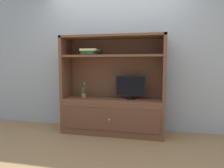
{
  "coord_description": "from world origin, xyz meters",
  "views": [
    {
      "loc": [
        0.73,
        -2.95,
        1.2
      ],
      "look_at": [
        0.0,
        0.35,
        0.85
      ],
      "focal_mm": 32.95,
      "sensor_mm": 36.0,
      "label": 1
    }
  ],
  "objects_px": {
    "tv_monitor": "(131,87)",
    "media_console": "(113,104)",
    "magazine_stack": "(90,52)",
    "potted_plant": "(84,95)"
  },
  "relations": [
    {
      "from": "tv_monitor",
      "to": "magazine_stack",
      "type": "distance_m",
      "value": 0.91
    },
    {
      "from": "tv_monitor",
      "to": "media_console",
      "type": "bearing_deg",
      "value": 178.04
    },
    {
      "from": "media_console",
      "to": "tv_monitor",
      "type": "height_order",
      "value": "media_console"
    },
    {
      "from": "tv_monitor",
      "to": "potted_plant",
      "type": "bearing_deg",
      "value": -178.68
    },
    {
      "from": "potted_plant",
      "to": "magazine_stack",
      "type": "xyz_separation_m",
      "value": [
        0.11,
        0.02,
        0.74
      ]
    },
    {
      "from": "tv_monitor",
      "to": "magazine_stack",
      "type": "xyz_separation_m",
      "value": [
        -0.69,
        0.0,
        0.58
      ]
    },
    {
      "from": "tv_monitor",
      "to": "magazine_stack",
      "type": "height_order",
      "value": "magazine_stack"
    },
    {
      "from": "potted_plant",
      "to": "magazine_stack",
      "type": "bearing_deg",
      "value": 11.32
    },
    {
      "from": "media_console",
      "to": "magazine_stack",
      "type": "distance_m",
      "value": 0.96
    },
    {
      "from": "tv_monitor",
      "to": "potted_plant",
      "type": "distance_m",
      "value": 0.82
    }
  ]
}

